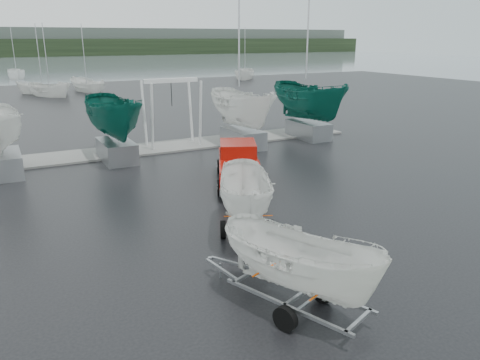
# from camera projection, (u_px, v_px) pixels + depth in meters

# --- Properties ---
(ground_plane) EXTENTS (120.00, 120.00, 0.00)m
(ground_plane) POSITION_uv_depth(u_px,v_px,m) (216.00, 230.00, 16.30)
(ground_plane) COLOR black
(ground_plane) RESTS_ON ground
(lake) EXTENTS (300.00, 300.00, 0.00)m
(lake) POSITION_uv_depth(u_px,v_px,m) (22.00, 69.00, 101.08)
(lake) COLOR slate
(lake) RESTS_ON ground
(dock) EXTENTS (30.00, 3.00, 0.12)m
(dock) POSITION_uv_depth(u_px,v_px,m) (123.00, 151.00, 27.30)
(dock) COLOR gray
(dock) RESTS_ON ground
(treeline) EXTENTS (300.00, 8.00, 6.00)m
(treeline) POSITION_uv_depth(u_px,v_px,m) (7.00, 48.00, 159.55)
(treeline) COLOR black
(treeline) RESTS_ON ground
(far_hill) EXTENTS (300.00, 6.00, 10.00)m
(far_hill) POSITION_uv_depth(u_px,v_px,m) (6.00, 42.00, 165.75)
(far_hill) COLOR #4C5651
(far_hill) RESTS_ON ground
(pickup_truck) EXTENTS (3.83, 5.53, 1.75)m
(pickup_truck) POSITION_uv_depth(u_px,v_px,m) (238.00, 163.00, 21.46)
(pickup_truck) COLOR maroon
(pickup_truck) RESTS_ON ground
(trailer_hitched) EXTENTS (2.58, 3.76, 5.18)m
(trailer_hitched) POSITION_uv_depth(u_px,v_px,m) (247.00, 155.00, 15.08)
(trailer_hitched) COLOR gray
(trailer_hitched) RESTS_ON ground
(trailer_parked) EXTENTS (2.40, 3.78, 4.90)m
(trailer_parked) POSITION_uv_depth(u_px,v_px,m) (302.00, 210.00, 10.64)
(trailer_parked) COLOR gray
(trailer_parked) RESTS_ON ground
(boat_hoist) EXTENTS (3.30, 2.18, 4.12)m
(boat_hoist) POSITION_uv_depth(u_px,v_px,m) (172.00, 103.00, 27.93)
(boat_hoist) COLOR silver
(boat_hoist) RESTS_ON ground
(keelboat_1) EXTENTS (2.46, 3.20, 7.64)m
(keelboat_1) POSITION_uv_depth(u_px,v_px,m) (112.00, 88.00, 24.33)
(keelboat_1) COLOR gray
(keelboat_1) RESTS_ON ground
(keelboat_2) EXTENTS (2.45, 3.20, 10.62)m
(keelboat_2) POSITION_uv_depth(u_px,v_px,m) (243.00, 82.00, 27.54)
(keelboat_2) COLOR gray
(keelboat_2) RESTS_ON ground
(keelboat_3) EXTENTS (2.65, 3.20, 10.82)m
(keelboat_3) POSITION_uv_depth(u_px,v_px,m) (311.00, 74.00, 29.95)
(keelboat_3) COLOR gray
(keelboat_3) RESTS_ON ground
(moored_boat_1) EXTENTS (3.03, 2.99, 11.02)m
(moored_boat_1) POSITION_uv_depth(u_px,v_px,m) (43.00, 94.00, 55.79)
(moored_boat_1) COLOR white
(moored_boat_1) RESTS_ON ground
(moored_boat_2) EXTENTS (3.23, 3.28, 11.43)m
(moored_boat_2) POSITION_uv_depth(u_px,v_px,m) (87.00, 91.00, 58.06)
(moored_boat_2) COLOR white
(moored_boat_2) RESTS_ON ground
(moored_boat_3) EXTENTS (3.87, 3.88, 11.62)m
(moored_boat_3) POSITION_uv_depth(u_px,v_px,m) (245.00, 79.00, 75.28)
(moored_boat_3) COLOR white
(moored_boat_3) RESTS_ON ground
(moored_boat_5) EXTENTS (2.68, 2.75, 11.45)m
(moored_boat_5) POSITION_uv_depth(u_px,v_px,m) (17.00, 79.00, 76.08)
(moored_boat_5) COLOR white
(moored_boat_5) RESTS_ON ground
(moored_boat_6) EXTENTS (3.47, 3.50, 11.35)m
(moored_boat_6) POSITION_uv_depth(u_px,v_px,m) (51.00, 96.00, 53.35)
(moored_boat_6) COLOR white
(moored_boat_6) RESTS_ON ground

